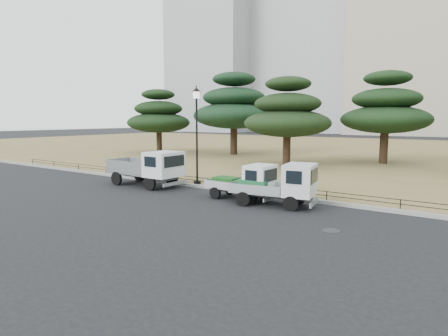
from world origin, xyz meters
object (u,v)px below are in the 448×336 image
Objects in this scene: tarp_pile at (147,171)px; truck_kei_front at (245,182)px; truck_large at (148,167)px; truck_kei_rear at (279,185)px; street_lamp at (197,119)px.

truck_kei_front is at bearing -13.20° from tarp_pile.
tarp_pile is at bearing 138.73° from truck_large.
truck_kei_rear is (1.82, -0.19, 0.09)m from truck_kei_front.
truck_large is 8.13m from truck_kei_rear.
truck_large is 1.22× the size of truck_kei_rear.
tarp_pile is at bearing 159.12° from truck_kei_rear.
truck_large is 0.87× the size of street_lamp.
truck_kei_front is 2.10× the size of tarp_pile.
street_lamp is (-5.86, 1.78, 2.78)m from truck_kei_rear.
street_lamp reaches higher than tarp_pile.
street_lamp reaches higher than truck_large.
truck_large reaches higher than truck_kei_front.
tarp_pile is (-10.17, 2.15, -0.44)m from truck_kei_rear.
truck_large is 2.97× the size of tarp_pile.
truck_large is 1.42× the size of truck_kei_front.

